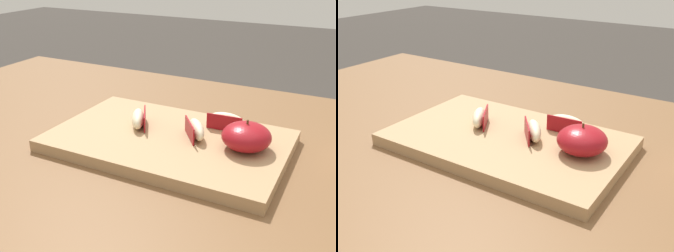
% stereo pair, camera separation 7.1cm
% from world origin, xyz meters
% --- Properties ---
extents(dining_table, '(1.34, 0.83, 0.74)m').
position_xyz_m(dining_table, '(0.00, 0.00, 0.64)').
color(dining_table, brown).
rests_on(dining_table, ground_plane).
extents(cutting_board, '(0.43, 0.27, 0.02)m').
position_xyz_m(cutting_board, '(0.05, -0.00, 0.75)').
color(cutting_board, '#A37F56').
rests_on(cutting_board, dining_table).
extents(apple_half_skin_up, '(0.08, 0.08, 0.05)m').
position_xyz_m(apple_half_skin_up, '(0.19, 0.01, 0.79)').
color(apple_half_skin_up, maroon).
rests_on(apple_half_skin_up, cutting_board).
extents(apple_wedge_front, '(0.06, 0.07, 0.03)m').
position_xyz_m(apple_wedge_front, '(-0.02, 0.01, 0.78)').
color(apple_wedge_front, beige).
rests_on(apple_wedge_front, cutting_board).
extents(apple_wedge_near_knife, '(0.06, 0.07, 0.03)m').
position_xyz_m(apple_wedge_near_knife, '(0.10, 0.02, 0.78)').
color(apple_wedge_near_knife, beige).
rests_on(apple_wedge_near_knife, cutting_board).
extents(apple_wedge_left, '(0.07, 0.03, 0.03)m').
position_xyz_m(apple_wedge_left, '(0.13, 0.08, 0.78)').
color(apple_wedge_left, beige).
rests_on(apple_wedge_left, cutting_board).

